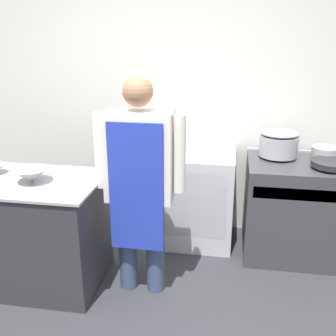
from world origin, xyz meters
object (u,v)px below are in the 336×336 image
object	(u,v)px
mixing_bowl	(31,176)
sauce_pot	(325,152)
stock_pot	(279,143)
fridge_unit	(197,198)
saute_pan	(331,164)
stove	(299,209)
person_cook	(140,176)

from	to	relation	value
mixing_bowl	sauce_pot	bearing A→B (deg)	22.75
mixing_bowl	stock_pot	distance (m)	2.09
mixing_bowl	sauce_pot	xyz separation A→B (m)	(2.26, 0.95, 0.01)
fridge_unit	sauce_pot	world-z (taller)	sauce_pot
sauce_pot	saute_pan	bearing A→B (deg)	-90.00
fridge_unit	sauce_pot	distance (m)	1.21
stove	person_cook	world-z (taller)	person_cook
stock_pot	saute_pan	xyz separation A→B (m)	(0.40, -0.24, -0.10)
stock_pot	sauce_pot	world-z (taller)	stock_pot
saute_pan	sauce_pot	bearing A→B (deg)	90.00
person_cook	saute_pan	world-z (taller)	person_cook
stove	mixing_bowl	size ratio (longest dim) A/B	3.57
fridge_unit	saute_pan	world-z (taller)	saute_pan
fridge_unit	sauce_pot	size ratio (longest dim) A/B	3.86
fridge_unit	person_cook	bearing A→B (deg)	-112.60
person_cook	mixing_bowl	distance (m)	0.81
person_cook	stock_pot	world-z (taller)	person_cook
mixing_bowl	sauce_pot	distance (m)	2.45
stock_pot	saute_pan	bearing A→B (deg)	-31.37
stove	mixing_bowl	distance (m)	2.29
fridge_unit	mixing_bowl	size ratio (longest dim) A/B	3.35
stove	person_cook	xyz separation A→B (m)	(-1.27, -0.76, 0.51)
stock_pot	stove	bearing A→B (deg)	-30.17
saute_pan	person_cook	bearing A→B (deg)	-156.38
person_cook	stove	bearing A→B (deg)	30.83
mixing_bowl	stock_pot	xyz separation A→B (m)	(1.86, 0.95, 0.08)
stove	mixing_bowl	bearing A→B (deg)	-158.30
fridge_unit	saute_pan	xyz separation A→B (m)	(1.11, -0.20, 0.47)
mixing_bowl	stock_pot	world-z (taller)	stock_pot
stove	saute_pan	world-z (taller)	saute_pan
stove	fridge_unit	distance (m)	0.92
person_cook	sauce_pot	distance (m)	1.70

